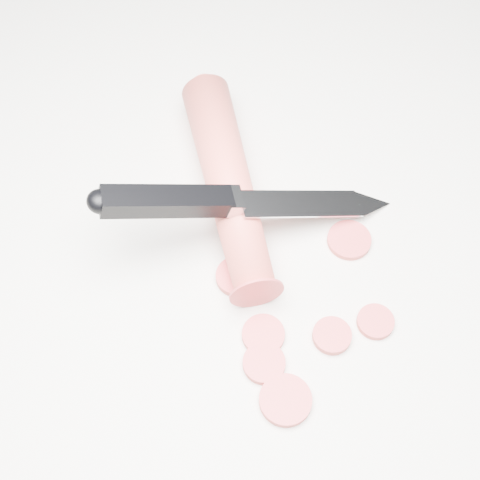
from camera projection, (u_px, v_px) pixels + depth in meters
ground at (263, 288)px, 0.53m from camera, size 2.40×2.40×0.00m
carrot at (229, 183)px, 0.56m from camera, size 0.11×0.21×0.04m
carrot_slice_0 at (263, 335)px, 0.51m from camera, size 0.03×0.03×0.01m
carrot_slice_1 at (332, 336)px, 0.51m from camera, size 0.03×0.03×0.01m
carrot_slice_2 at (285, 400)px, 0.48m from camera, size 0.04×0.04×0.01m
carrot_slice_3 at (375, 322)px, 0.51m from camera, size 0.03×0.03×0.01m
carrot_slice_4 at (349, 240)px, 0.55m from camera, size 0.04×0.04×0.01m
carrot_slice_5 at (237, 277)px, 0.53m from camera, size 0.03×0.03×0.01m
carrot_slice_6 at (264, 363)px, 0.50m from camera, size 0.03×0.03×0.01m
kitchen_knife at (251, 199)px, 0.52m from camera, size 0.24×0.11×0.09m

